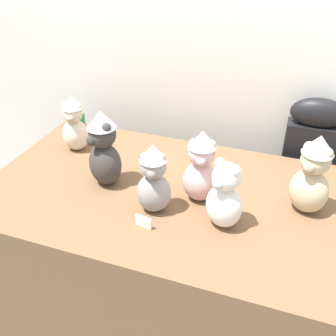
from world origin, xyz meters
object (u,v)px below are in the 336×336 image
display_table (168,256)px  instrument_case (302,188)px  teddy_bear_ash (154,180)px  teddy_bear_charcoal (104,149)px  teddy_bear_sand (312,176)px  teddy_bear_cream (74,124)px  party_cup_green (78,122)px  teddy_bear_snow (225,197)px  teddy_bear_blush (201,167)px

display_table → instrument_case: (0.58, 0.60, 0.14)m
teddy_bear_ash → teddy_bear_charcoal: bearing=142.0°
teddy_bear_sand → teddy_bear_cream: 1.15m
teddy_bear_ash → teddy_bear_cream: bearing=133.2°
teddy_bear_charcoal → party_cup_green: size_ratio=3.22×
teddy_bear_charcoal → teddy_bear_ash: bearing=9.8°
teddy_bear_cream → party_cup_green: teddy_bear_cream is taller
teddy_bear_snow → teddy_bear_cream: 0.91m
display_table → teddy_bear_charcoal: teddy_bear_charcoal is taller
display_table → teddy_bear_snow: teddy_bear_snow is taller
display_table → teddy_bear_charcoal: size_ratio=4.59×
teddy_bear_blush → display_table: bearing=163.2°
instrument_case → teddy_bear_cream: bearing=-162.5°
display_table → teddy_bear_ash: (-0.01, -0.14, 0.54)m
instrument_case → teddy_bear_sand: size_ratio=3.10×
teddy_bear_blush → teddy_bear_cream: bearing=150.3°
display_table → instrument_case: bearing=46.3°
teddy_bear_sand → party_cup_green: (-1.24, 0.32, -0.11)m
display_table → teddy_bear_cream: bearing=161.1°
teddy_bear_cream → instrument_case: bearing=4.6°
party_cup_green → teddy_bear_sand: bearing=-14.4°
display_table → teddy_bear_blush: 0.57m
teddy_bear_cream → party_cup_green: (-0.10, 0.19, -0.09)m
instrument_case → teddy_bear_sand: bearing=-92.7°
display_table → instrument_case: instrument_case is taller
teddy_bear_charcoal → teddy_bear_snow: 0.57m
teddy_bear_charcoal → teddy_bear_cream: (-0.28, 0.22, -0.03)m
teddy_bear_sand → teddy_bear_snow: 0.36m
teddy_bear_sand → party_cup_green: 1.29m
display_table → teddy_bear_snow: 0.61m
teddy_bear_charcoal → teddy_bear_ash: teddy_bear_charcoal is taller
instrument_case → teddy_bear_charcoal: bearing=-145.9°
teddy_bear_ash → party_cup_green: teddy_bear_ash is taller
instrument_case → teddy_bear_snow: teddy_bear_snow is taller
display_table → teddy_bear_sand: size_ratio=4.72×
teddy_bear_sand → teddy_bear_snow: teddy_bear_sand is taller
teddy_bear_charcoal → teddy_bear_blush: (0.43, 0.02, -0.01)m
teddy_bear_cream → teddy_bear_blush: bearing=-30.8°
party_cup_green → teddy_bear_blush: bearing=-25.6°
instrument_case → teddy_bear_charcoal: (-0.86, -0.63, 0.42)m
teddy_bear_sand → teddy_bear_ash: size_ratio=1.13×
teddy_bear_blush → teddy_bear_ash: size_ratio=1.06×
display_table → teddy_bear_cream: (-0.57, 0.19, 0.54)m
teddy_bear_blush → teddy_bear_ash: 0.21m
teddy_bear_ash → teddy_bear_sand: bearing=3.7°
teddy_bear_blush → party_cup_green: teddy_bear_blush is taller
teddy_bear_snow → teddy_bear_cream: bearing=-175.1°
display_table → teddy_bear_blush: bearing=-2.8°
instrument_case → teddy_bear_sand: (-0.00, -0.54, 0.42)m
display_table → teddy_bear_blush: (0.15, -0.01, 0.55)m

